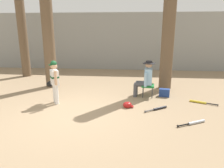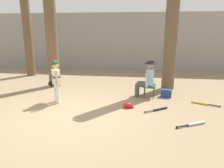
# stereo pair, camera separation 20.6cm
# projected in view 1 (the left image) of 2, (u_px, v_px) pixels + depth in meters

# --- Properties ---
(ground_plane) EXTENTS (60.00, 60.00, 0.00)m
(ground_plane) POSITION_uv_depth(u_px,v_px,m) (72.00, 114.00, 5.48)
(ground_plane) COLOR #937A5B
(concrete_back_wall) EXTENTS (18.00, 0.36, 3.03)m
(concrete_back_wall) POSITION_uv_depth(u_px,v_px,m) (104.00, 41.00, 11.37)
(concrete_back_wall) COLOR gray
(concrete_back_wall) RESTS_ON ground
(tree_near_player) EXTENTS (0.72, 0.72, 5.47)m
(tree_near_player) POSITION_uv_depth(u_px,v_px,m) (47.00, 24.00, 7.55)
(tree_near_player) COLOR brown
(tree_near_player) RESTS_ON ground
(tree_behind_spectator) EXTENTS (0.73, 0.73, 5.22)m
(tree_behind_spectator) POSITION_uv_depth(u_px,v_px,m) (169.00, 28.00, 7.33)
(tree_behind_spectator) COLOR brown
(tree_behind_spectator) RESTS_ON ground
(young_ballplayer) EXTENTS (0.50, 0.52, 1.31)m
(young_ballplayer) POSITION_uv_depth(u_px,v_px,m) (54.00, 79.00, 6.13)
(young_ballplayer) COLOR white
(young_ballplayer) RESTS_ON ground
(folding_stool) EXTENTS (0.44, 0.44, 0.41)m
(folding_stool) POSITION_uv_depth(u_px,v_px,m) (148.00, 86.00, 6.82)
(folding_stool) COLOR #196B2D
(folding_stool) RESTS_ON ground
(seated_spectator) EXTENTS (0.67, 0.54, 1.20)m
(seated_spectator) POSITION_uv_depth(u_px,v_px,m) (145.00, 78.00, 6.77)
(seated_spectator) COLOR #47474C
(seated_spectator) RESTS_ON ground
(handbag_beside_stool) EXTENTS (0.37, 0.24, 0.26)m
(handbag_beside_stool) POSITION_uv_depth(u_px,v_px,m) (164.00, 93.00, 6.90)
(handbag_beside_stool) COLOR navy
(handbag_beside_stool) RESTS_ON ground
(tree_far_left) EXTENTS (0.68, 0.68, 6.36)m
(tree_far_left) POSITION_uv_depth(u_px,v_px,m) (21.00, 14.00, 9.24)
(tree_far_left) COLOR brown
(tree_far_left) RESTS_ON ground
(bat_aluminum_silver) EXTENTS (0.74, 0.42, 0.07)m
(bat_aluminum_silver) POSITION_uv_depth(u_px,v_px,m) (194.00, 123.00, 4.92)
(bat_aluminum_silver) COLOR #B7BCC6
(bat_aluminum_silver) RESTS_ON ground
(bat_black_composite) EXTENTS (0.66, 0.47, 0.07)m
(bat_black_composite) POSITION_uv_depth(u_px,v_px,m) (158.00, 108.00, 5.80)
(bat_black_composite) COLOR black
(bat_black_composite) RESTS_ON ground
(bat_yellow_trainer) EXTENTS (0.75, 0.39, 0.07)m
(bat_yellow_trainer) POSITION_uv_depth(u_px,v_px,m) (200.00, 102.00, 6.29)
(bat_yellow_trainer) COLOR yellow
(bat_yellow_trainer) RESTS_ON ground
(batting_helmet_red) EXTENTS (0.31, 0.23, 0.18)m
(batting_helmet_red) POSITION_uv_depth(u_px,v_px,m) (127.00, 105.00, 5.95)
(batting_helmet_red) COLOR #A81919
(batting_helmet_red) RESTS_ON ground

